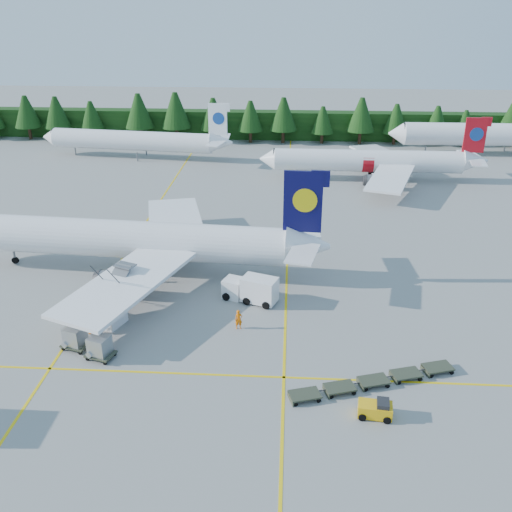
# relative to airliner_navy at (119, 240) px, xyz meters

# --- Properties ---
(ground) EXTENTS (320.00, 320.00, 0.00)m
(ground) POSITION_rel_airliner_navy_xyz_m (13.11, -13.50, -3.80)
(ground) COLOR gray
(ground) RESTS_ON ground
(taxi_stripe_a) EXTENTS (0.25, 120.00, 0.01)m
(taxi_stripe_a) POSITION_rel_airliner_navy_xyz_m (-0.89, 6.50, -3.79)
(taxi_stripe_a) COLOR yellow
(taxi_stripe_a) RESTS_ON ground
(taxi_stripe_b) EXTENTS (0.25, 120.00, 0.01)m
(taxi_stripe_b) POSITION_rel_airliner_navy_xyz_m (19.11, 6.50, -3.79)
(taxi_stripe_b) COLOR yellow
(taxi_stripe_b) RESTS_ON ground
(taxi_stripe_cross) EXTENTS (80.00, 0.25, 0.01)m
(taxi_stripe_cross) POSITION_rel_airliner_navy_xyz_m (13.11, -19.50, -3.79)
(taxi_stripe_cross) COLOR yellow
(taxi_stripe_cross) RESTS_ON ground
(treeline_hedge) EXTENTS (220.00, 4.00, 6.00)m
(treeline_hedge) POSITION_rel_airliner_navy_xyz_m (13.11, 68.50, -0.80)
(treeline_hedge) COLOR black
(treeline_hedge) RESTS_ON ground
(airliner_navy) EXTENTS (43.45, 35.65, 12.63)m
(airliner_navy) POSITION_rel_airliner_navy_xyz_m (0.00, 0.00, 0.00)
(airliner_navy) COLOR white
(airliner_navy) RESTS_ON ground
(airliner_red) EXTENTS (37.58, 30.94, 10.93)m
(airliner_red) POSITION_rel_airliner_navy_xyz_m (31.78, 37.88, -0.51)
(airliner_red) COLOR white
(airliner_red) RESTS_ON ground
(airliner_far_left) EXTENTS (37.79, 7.75, 11.00)m
(airliner_far_left) POSITION_rel_airliner_navy_xyz_m (-12.89, 50.27, -0.35)
(airliner_far_left) COLOR white
(airliner_far_left) RESTS_ON ground
(airliner_far_right) EXTENTS (44.85, 4.54, 13.05)m
(airliner_far_right) POSITION_rel_airliner_navy_xyz_m (59.53, 56.90, 0.30)
(airliner_far_right) COLOR white
(airliner_far_right) RESTS_ON ground
(airstairs) EXTENTS (5.48, 7.20, 4.26)m
(airstairs) POSITION_rel_airliner_navy_xyz_m (1.19, -11.17, -2.87)
(airstairs) COLOR white
(airstairs) RESTS_ON ground
(service_truck) EXTENTS (6.07, 3.90, 2.75)m
(service_truck) POSITION_rel_airliner_navy_xyz_m (15.37, -6.39, -2.43)
(service_truck) COLOR white
(service_truck) RESTS_ON ground
(baggage_tug) EXTENTS (2.69, 1.65, 1.36)m
(baggage_tug) POSITION_rel_airliner_navy_xyz_m (26.11, -23.88, -3.13)
(baggage_tug) COLOR #E9AA0C
(baggage_tug) RESTS_ON ground
(dolly_train) EXTENTS (14.04, 6.49, 0.14)m
(dolly_train) POSITION_rel_airliner_navy_xyz_m (26.44, -20.03, -3.34)
(dolly_train) COLOR #34392A
(dolly_train) RESTS_ON ground
(uld_pair) EXTENTS (5.44, 3.81, 1.80)m
(uld_pair) POSITION_rel_airliner_navy_xyz_m (1.68, -16.99, -2.59)
(uld_pair) COLOR #34392A
(uld_pair) RESTS_ON ground
(crew_a) EXTENTS (0.80, 0.63, 1.95)m
(crew_a) POSITION_rel_airliner_navy_xyz_m (14.66, -12.02, -2.82)
(crew_a) COLOR #F46705
(crew_a) RESTS_ON ground
(crew_b) EXTENTS (1.07, 1.02, 1.73)m
(crew_b) POSITION_rel_airliner_navy_xyz_m (0.79, -13.71, -2.93)
(crew_b) COLOR orange
(crew_b) RESTS_ON ground
(crew_c) EXTENTS (0.47, 0.67, 1.58)m
(crew_c) POSITION_rel_airliner_navy_xyz_m (16.45, -6.77, -3.01)
(crew_c) COLOR #F53D05
(crew_c) RESTS_ON ground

